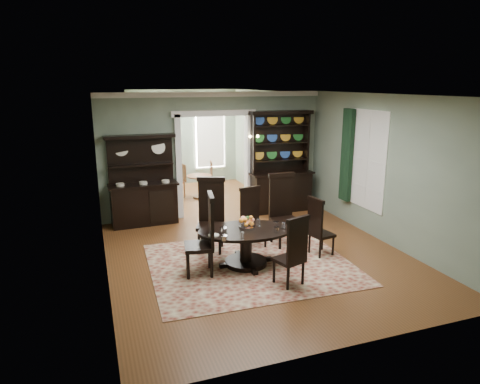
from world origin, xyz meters
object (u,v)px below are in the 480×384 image
object	(u,v)px
welsh_dresser	(280,175)
sideboard	(143,194)
parlor_table	(200,183)
dining_table	(246,240)

from	to	relation	value
welsh_dresser	sideboard	bearing A→B (deg)	179.76
sideboard	parlor_table	distance (m)	2.54
dining_table	sideboard	size ratio (longest dim) A/B	0.89
dining_table	sideboard	xyz separation A→B (m)	(-1.43, 3.00, 0.25)
parlor_table	welsh_dresser	bearing A→B (deg)	-47.50
dining_table	parlor_table	world-z (taller)	dining_table
sideboard	welsh_dresser	world-z (taller)	welsh_dresser
dining_table	welsh_dresser	distance (m)	3.61
sideboard	parlor_table	size ratio (longest dim) A/B	2.91
dining_table	sideboard	bearing A→B (deg)	123.78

